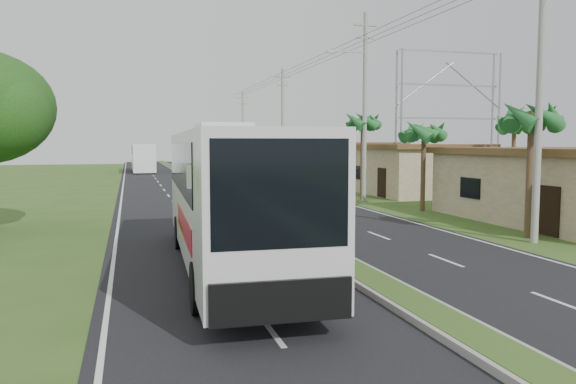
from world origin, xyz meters
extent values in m
plane|color=#33511D|center=(0.00, 0.00, 0.00)|extent=(180.00, 180.00, 0.00)
cube|color=black|center=(0.00, 20.00, 0.01)|extent=(14.00, 160.00, 0.02)
cube|color=gray|center=(0.00, 20.00, 0.10)|extent=(1.20, 160.00, 0.17)
cube|color=#33511D|center=(0.00, 20.00, 0.18)|extent=(0.95, 160.00, 0.02)
cube|color=silver|center=(-6.70, 20.00, 0.00)|extent=(0.12, 160.00, 0.01)
cube|color=silver|center=(6.70, 20.00, 0.00)|extent=(0.12, 160.00, 0.01)
cube|color=tan|center=(14.00, 6.00, 1.60)|extent=(8.00, 12.00, 3.20)
cube|color=#4F2F1B|center=(14.00, 6.00, 3.36)|extent=(8.60, 12.60, 0.32)
cube|color=tan|center=(14.00, 22.00, 1.68)|extent=(7.00, 10.00, 3.35)
cube|color=#4F2F1B|center=(14.00, 22.00, 3.51)|extent=(7.60, 10.60, 0.32)
cube|color=tan|center=(14.00, 36.00, 1.75)|extent=(8.00, 11.00, 3.50)
cube|color=#4F2F1B|center=(14.00, 36.00, 3.66)|extent=(8.60, 11.60, 0.32)
cylinder|color=#473321|center=(9.00, 3.00, 2.50)|extent=(0.26, 0.26, 5.00)
cylinder|color=#473321|center=(9.40, 12.00, 2.30)|extent=(0.26, 0.26, 4.60)
cylinder|color=#473321|center=(8.80, 19.00, 2.70)|extent=(0.26, 0.26, 5.40)
cylinder|color=#473321|center=(9.30, 28.00, 2.40)|extent=(0.26, 0.26, 4.80)
cylinder|color=#473321|center=(17.50, 15.00, 2.60)|extent=(0.26, 0.26, 5.20)
sphere|color=#1A4312|center=(-10.80, 9.00, 4.90)|extent=(3.40, 3.40, 3.40)
cylinder|color=gray|center=(8.50, 2.00, 5.50)|extent=(0.28, 0.28, 11.00)
cylinder|color=gray|center=(8.50, 18.00, 6.00)|extent=(0.28, 0.28, 12.00)
cube|color=gray|center=(8.50, 18.00, 11.20)|extent=(1.60, 0.12, 0.12)
cube|color=gray|center=(8.50, 18.00, 10.40)|extent=(1.20, 0.10, 0.10)
cube|color=gray|center=(7.30, 18.00, 9.50)|extent=(2.40, 0.10, 0.10)
cylinder|color=gray|center=(8.50, 38.00, 5.50)|extent=(0.28, 0.28, 11.00)
cube|color=gray|center=(8.50, 38.00, 10.20)|extent=(1.60, 0.12, 0.12)
cube|color=gray|center=(8.50, 38.00, 9.40)|extent=(1.20, 0.10, 0.10)
cylinder|color=gray|center=(8.50, 58.00, 5.25)|extent=(0.28, 0.28, 10.50)
cube|color=gray|center=(8.50, 58.00, 9.70)|extent=(1.60, 0.12, 0.12)
cube|color=gray|center=(8.50, 58.00, 8.90)|extent=(1.20, 0.10, 0.10)
cylinder|color=gray|center=(17.00, 29.50, 6.00)|extent=(0.18, 0.18, 12.00)
cylinder|color=gray|center=(27.00, 29.50, 6.00)|extent=(0.18, 0.18, 12.00)
cylinder|color=gray|center=(17.00, 30.50, 6.00)|extent=(0.18, 0.18, 12.00)
cylinder|color=gray|center=(27.00, 30.50, 6.00)|extent=(0.18, 0.18, 12.00)
cube|color=gray|center=(22.00, 30.00, 6.00)|extent=(10.00, 0.14, 0.14)
cube|color=gray|center=(22.00, 30.00, 9.00)|extent=(10.00, 0.14, 0.14)
cube|color=gray|center=(22.00, 30.00, 12.00)|extent=(10.00, 0.14, 0.14)
cube|color=silver|center=(-3.32, 0.76, 2.28)|extent=(3.28, 13.58, 3.54)
cube|color=black|center=(-3.29, 1.44, 3.06)|extent=(3.24, 10.89, 1.42)
cube|color=black|center=(-3.55, -5.92, 2.84)|extent=(2.53, 0.23, 1.98)
cube|color=#A80E29|center=(-3.36, -0.59, 1.57)|extent=(3.06, 5.94, 0.62)
cube|color=gold|center=(-3.30, 1.10, 1.29)|extent=(2.98, 3.47, 0.28)
cube|color=silver|center=(-3.27, 2.11, 4.21)|extent=(1.67, 2.75, 0.31)
cylinder|color=black|center=(-4.74, -3.46, 0.58)|extent=(0.40, 1.18, 1.17)
cylinder|color=black|center=(-2.20, -3.55, 0.58)|extent=(0.40, 1.18, 1.17)
cylinder|color=black|center=(-4.46, 4.40, 0.58)|extent=(0.40, 1.18, 1.17)
cylinder|color=black|center=(-1.92, 4.32, 0.58)|extent=(0.40, 1.18, 1.17)
cube|color=white|center=(-4.39, 59.62, 1.88)|extent=(2.80, 12.37, 3.43)
cube|color=black|center=(-4.40, 60.15, 2.91)|extent=(2.82, 9.15, 1.17)
cube|color=orange|center=(-4.38, 58.54, 1.23)|extent=(2.79, 5.93, 0.38)
cylinder|color=black|center=(-5.53, 54.51, 0.52)|extent=(0.33, 1.03, 1.03)
cylinder|color=black|center=(-3.17, 54.53, 0.52)|extent=(0.33, 1.03, 1.03)
cylinder|color=black|center=(-5.62, 64.17, 0.52)|extent=(0.33, 1.03, 1.03)
cylinder|color=black|center=(-3.26, 64.19, 0.52)|extent=(0.33, 1.03, 1.03)
imported|color=black|center=(-2.00, 8.11, 0.55)|extent=(1.84, 0.54, 1.10)
imported|color=maroon|center=(-2.00, 8.11, 1.34)|extent=(0.58, 0.38, 1.58)
camera|label=1|loc=(-6.15, -15.58, 3.75)|focal=35.00mm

